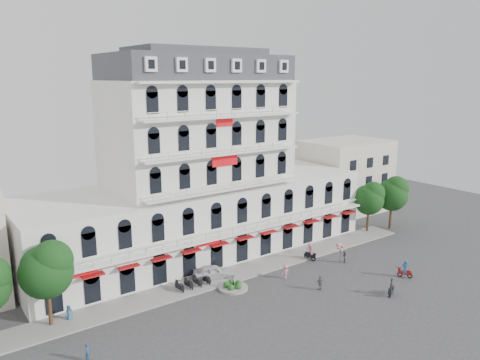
% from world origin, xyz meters
% --- Properties ---
extents(ground, '(120.00, 120.00, 0.00)m').
position_xyz_m(ground, '(0.00, 0.00, 0.00)').
color(ground, '#38383A').
rests_on(ground, ground).
extents(sidewalk, '(53.00, 4.00, 0.16)m').
position_xyz_m(sidewalk, '(0.00, 9.00, 0.08)').
color(sidewalk, gray).
rests_on(sidewalk, ground).
extents(main_building, '(45.00, 15.00, 25.80)m').
position_xyz_m(main_building, '(0.00, 18.00, 9.96)').
color(main_building, silver).
rests_on(main_building, ground).
extents(flank_building_east, '(14.00, 10.00, 12.00)m').
position_xyz_m(flank_building_east, '(30.00, 20.00, 6.00)').
color(flank_building_east, beige).
rests_on(flank_building_east, ground).
extents(traffic_island, '(3.20, 3.20, 1.60)m').
position_xyz_m(traffic_island, '(-3.00, 6.00, 0.26)').
color(traffic_island, gray).
rests_on(traffic_island, ground).
extents(parked_scooter_row, '(4.40, 1.80, 1.10)m').
position_xyz_m(parked_scooter_row, '(-6.35, 8.80, 0.00)').
color(parked_scooter_row, black).
rests_on(parked_scooter_row, ground).
extents(tree_west_inner, '(4.76, 4.76, 8.25)m').
position_xyz_m(tree_west_inner, '(-20.95, 9.48, 5.68)').
color(tree_west_inner, '#382314').
rests_on(tree_west_inner, ground).
extents(tree_east_inner, '(4.40, 4.37, 7.57)m').
position_xyz_m(tree_east_inner, '(24.05, 9.98, 5.21)').
color(tree_east_inner, '#382314').
rests_on(tree_east_inner, ground).
extents(tree_east_outer, '(4.65, 4.65, 8.05)m').
position_xyz_m(tree_east_outer, '(28.05, 8.98, 5.55)').
color(tree_east_outer, '#382314').
rests_on(tree_east_outer, ground).
extents(parked_car, '(4.98, 3.49, 1.57)m').
position_xyz_m(parked_car, '(-3.30, 9.50, 0.79)').
color(parked_car, silver).
rests_on(parked_car, ground).
extents(rider_east, '(1.04, 1.54, 2.08)m').
position_xyz_m(rider_east, '(14.61, -3.07, 1.02)').
color(rider_east, maroon).
rests_on(rider_east, ground).
extents(rider_northeast, '(1.61, 0.92, 1.95)m').
position_xyz_m(rider_northeast, '(9.54, -4.97, 0.92)').
color(rider_northeast, black).
rests_on(rider_northeast, ground).
extents(rider_center, '(0.95, 1.67, 2.28)m').
position_xyz_m(rider_center, '(9.42, 7.04, 1.21)').
color(rider_center, black).
rests_on(rider_center, ground).
extents(pedestrian_left, '(0.75, 0.50, 1.52)m').
position_xyz_m(pedestrian_left, '(-19.35, 9.50, 0.76)').
color(pedestrian_left, '#29557C').
rests_on(pedestrian_left, ground).
extents(pedestrian_mid, '(1.04, 0.74, 1.64)m').
position_xyz_m(pedestrian_mid, '(4.42, 0.29, 0.82)').
color(pedestrian_mid, '#5B5B63').
rests_on(pedestrian_mid, ground).
extents(pedestrian_right, '(1.05, 0.61, 1.62)m').
position_xyz_m(pedestrian_right, '(3.35, 4.71, 0.81)').
color(pedestrian_right, '#D06E91').
rests_on(pedestrian_right, ground).
extents(pedestrian_far, '(0.61, 0.68, 1.57)m').
position_xyz_m(pedestrian_far, '(-20.00, 2.13, 0.78)').
color(pedestrian_far, navy).
rests_on(pedestrian_far, ground).
extents(balloon_vendor, '(1.43, 1.30, 2.45)m').
position_xyz_m(balloon_vendor, '(12.04, 4.03, 1.30)').
color(balloon_vendor, slate).
rests_on(balloon_vendor, ground).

